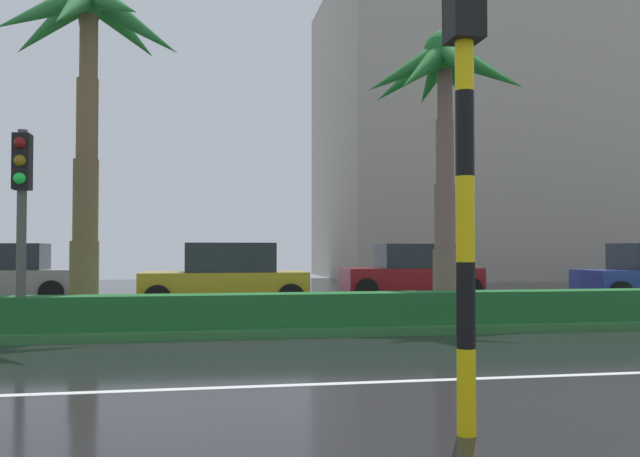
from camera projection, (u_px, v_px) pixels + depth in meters
name	position (u px, v px, depth m)	size (l,w,h in m)	color
palm_tree_centre_left	(89.00, 49.00, 13.18)	(3.61, 3.65, 6.80)	brown
palm_tree_centre	(444.00, 90.00, 14.80)	(3.88, 3.90, 6.16)	brown
traffic_signal_median_right	(22.00, 192.00, 11.61)	(0.28, 0.43, 3.45)	#4C4C47
traffic_signal_foreground	(464.00, 82.00, 5.82)	(0.28, 0.43, 4.37)	yellow
car_in_traffic_leading	(0.00, 274.00, 19.72)	(4.30, 2.02, 1.72)	gray
car_in_traffic_second	(226.00, 277.00, 17.89)	(4.30, 2.02, 1.72)	#B28C1E
car_in_traffic_third	(412.00, 272.00, 21.59)	(4.30, 2.02, 1.72)	maroon
building_far_right	(482.00, 135.00, 37.99)	(17.22, 12.39, 15.76)	#A89E8E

